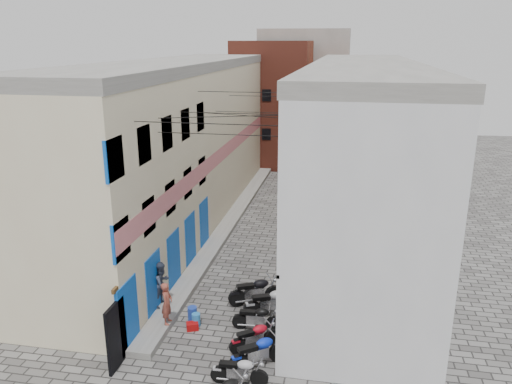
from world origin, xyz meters
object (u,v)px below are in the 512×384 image
Objects in this scene: motorcycle_d at (255,335)px; person_a at (167,303)px; water_jug_near at (196,320)px; person_b at (162,284)px; motorcycle_g at (255,289)px; motorcycle_c at (258,350)px; motorcycle_f at (271,301)px; motorcycle_e at (257,316)px; water_jug_far at (192,314)px; motorcycle_b at (239,370)px; red_crate at (192,326)px.

motorcycle_d is 1.16× the size of person_a.
motorcycle_d is 2.61m from water_jug_near.
motorcycle_g is at bearing -60.08° from person_b.
person_b reaches higher than motorcycle_d.
motorcycle_f is at bearing 145.12° from motorcycle_c.
motorcycle_e reaches higher than water_jug_far.
motorcycle_b is at bearing -19.68° from motorcycle_g.
motorcycle_c is 1.15× the size of person_b.
water_jug_far is 0.64m from red_crate.
motorcycle_c reaches higher than motorcycle_e.
motorcycle_e is 3.30× the size of water_jug_far.
person_a is 1.26m from water_jug_far.
water_jug_far is (-2.91, 2.25, -0.31)m from motorcycle_c.
motorcycle_b is 3.52m from red_crate.
motorcycle_c is 2.14m from motorcycle_e.
motorcycle_f is 1.38× the size of person_a.
person_b reaches higher than motorcycle_c.
person_b is 1.67m from water_jug_far.
motorcycle_c is at bearing -17.76° from motorcycle_d.
motorcycle_b is 4.08m from person_a.
motorcycle_g is 3.98× the size of water_jug_far.
water_jug_far is (1.34, -0.51, -0.85)m from person_b.
motorcycle_c reaches higher than water_jug_near.
water_jug_far is (-2.50, 3.21, -0.24)m from motorcycle_b.
motorcycle_b is 5.39m from person_b.
water_jug_near is at bearing -144.02° from motorcycle_b.
motorcycle_d is (0.12, 1.85, 0.01)m from motorcycle_b.
motorcycle_c is at bearing 154.97° from motorcycle_b.
person_b reaches higher than motorcycle_e.
person_b is (-3.81, 0.67, 0.61)m from motorcycle_e.
motorcycle_g is at bearing 155.88° from motorcycle_c.
motorcycle_f is (0.21, 2.24, 0.10)m from motorcycle_d.
water_jug_far is at bearing -96.00° from motorcycle_f.
water_jug_near is 0.88× the size of water_jug_far.
person_a is at bearing -171.95° from red_crate.
motorcycle_e is 1.14× the size of person_a.
motorcycle_c is 4.81× the size of red_crate.
red_crate is at bearing -157.47° from motorcycle_c.
person_a reaches higher than motorcycle_f.
motorcycle_b reaches higher than water_jug_near.
person_a is at bearing -136.98° from motorcycle_d.
water_jug_far is at bearing -99.09° from person_b.
motorcycle_g is (-0.55, 2.99, 0.10)m from motorcycle_d.
person_b reaches higher than water_jug_near.
red_crate is at bearing -143.45° from motorcycle_d.
motorcycle_b is 3.26× the size of water_jug_far.
motorcycle_f is (0.36, 1.03, 0.11)m from motorcycle_e.
motorcycle_f is at bearing 29.01° from red_crate.
person_b is at bearing -104.34° from motorcycle_e.
water_jug_far is at bearing -163.97° from motorcycle_c.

